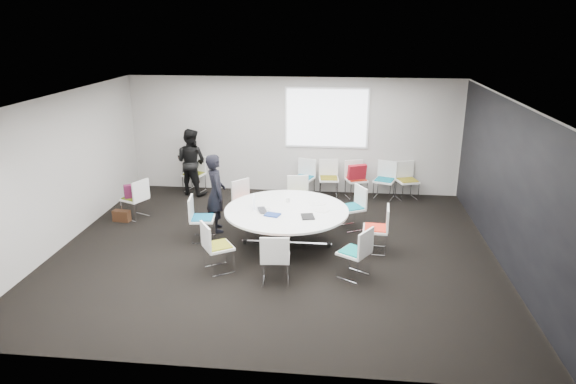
# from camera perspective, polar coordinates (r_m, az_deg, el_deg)

# --- Properties ---
(room_shell) EXTENTS (8.08, 7.08, 2.88)m
(room_shell) POSITION_cam_1_polar(r_m,az_deg,el_deg) (9.12, -0.92, 1.61)
(room_shell) COLOR black
(room_shell) RESTS_ON ground
(conference_table) EXTENTS (2.30, 2.30, 0.73)m
(conference_table) POSITION_cam_1_polar(r_m,az_deg,el_deg) (9.57, -0.16, -2.96)
(conference_table) COLOR silver
(conference_table) RESTS_ON ground
(projection_screen) EXTENTS (1.90, 0.03, 1.35)m
(projection_screen) POSITION_cam_1_polar(r_m,az_deg,el_deg) (12.32, 4.31, 8.19)
(projection_screen) COLOR white
(projection_screen) RESTS_ON room_shell
(chair_ring_a) EXTENTS (0.48, 0.49, 0.88)m
(chair_ring_a) POSITION_cam_1_polar(r_m,az_deg,el_deg) (9.57, 9.70, -5.01)
(chair_ring_a) COLOR silver
(chair_ring_a) RESTS_ON ground
(chair_ring_b) EXTENTS (0.61, 0.62, 0.88)m
(chair_ring_b) POSITION_cam_1_polar(r_m,az_deg,el_deg) (10.53, 7.09, -2.63)
(chair_ring_b) COLOR silver
(chair_ring_b) RESTS_ON ground
(chair_ring_c) EXTENTS (0.54, 0.53, 0.88)m
(chair_ring_c) POSITION_cam_1_polar(r_m,az_deg,el_deg) (11.07, 1.20, -1.42)
(chair_ring_c) COLOR silver
(chair_ring_c) RESTS_ON ground
(chair_ring_d) EXTENTS (0.64, 0.64, 0.88)m
(chair_ring_d) POSITION_cam_1_polar(r_m,az_deg,el_deg) (10.84, -4.62, -1.91)
(chair_ring_d) COLOR silver
(chair_ring_d) RESTS_ON ground
(chair_ring_e) EXTENTS (0.51, 0.52, 0.88)m
(chair_ring_e) POSITION_cam_1_polar(r_m,az_deg,el_deg) (10.04, -9.51, -3.84)
(chair_ring_e) COLOR silver
(chair_ring_e) RESTS_ON ground
(chair_ring_f) EXTENTS (0.63, 0.63, 0.88)m
(chair_ring_f) POSITION_cam_1_polar(r_m,az_deg,el_deg) (8.81, -7.79, -7.05)
(chair_ring_f) COLOR silver
(chair_ring_f) RESTS_ON ground
(chair_ring_g) EXTENTS (0.50, 0.49, 0.88)m
(chair_ring_g) POSITION_cam_1_polar(r_m,az_deg,el_deg) (8.35, -1.41, -8.37)
(chair_ring_g) COLOR silver
(chair_ring_g) RESTS_ON ground
(chair_ring_h) EXTENTS (0.62, 0.63, 0.88)m
(chair_ring_h) POSITION_cam_1_polar(r_m,az_deg,el_deg) (8.60, 7.38, -7.70)
(chair_ring_h) COLOR silver
(chair_ring_h) RESTS_ON ground
(chair_back_a) EXTENTS (0.58, 0.57, 0.88)m
(chair_back_a) POSITION_cam_1_polar(r_m,az_deg,el_deg) (12.40, 1.75, 0.80)
(chair_back_a) COLOR silver
(chair_back_a) RESTS_ON ground
(chair_back_b) EXTENTS (0.50, 0.49, 0.88)m
(chair_back_b) POSITION_cam_1_polar(r_m,az_deg,el_deg) (12.39, 4.53, 0.73)
(chair_back_b) COLOR silver
(chair_back_b) RESTS_ON ground
(chair_back_c) EXTENTS (0.58, 0.57, 0.88)m
(chair_back_c) POSITION_cam_1_polar(r_m,az_deg,el_deg) (12.39, 7.54, 0.62)
(chair_back_c) COLOR silver
(chair_back_c) RESTS_ON ground
(chair_back_d) EXTENTS (0.58, 0.57, 0.88)m
(chair_back_d) POSITION_cam_1_polar(r_m,az_deg,el_deg) (12.43, 10.63, 0.52)
(chair_back_d) COLOR silver
(chair_back_d) RESTS_ON ground
(chair_back_e) EXTENTS (0.58, 0.57, 0.88)m
(chair_back_e) POSITION_cam_1_polar(r_m,az_deg,el_deg) (12.51, 13.06, 0.47)
(chair_back_e) COLOR silver
(chair_back_e) RESTS_ON ground
(chair_spare_left) EXTENTS (0.60, 0.60, 0.88)m
(chair_spare_left) POSITION_cam_1_polar(r_m,az_deg,el_deg) (11.46, -16.54, -1.52)
(chair_spare_left) COLOR silver
(chair_spare_left) RESTS_ON ground
(chair_person_back) EXTENTS (0.57, 0.56, 0.88)m
(chair_person_back) POSITION_cam_1_polar(r_m,az_deg,el_deg) (12.92, -10.35, 1.23)
(chair_person_back) COLOR silver
(chair_person_back) RESTS_ON ground
(person_main) EXTENTS (0.56, 0.67, 1.58)m
(person_main) POSITION_cam_1_polar(r_m,az_deg,el_deg) (10.30, -8.00, -0.11)
(person_main) COLOR black
(person_main) RESTS_ON ground
(person_back) EXTENTS (0.94, 0.83, 1.62)m
(person_back) POSITION_cam_1_polar(r_m,az_deg,el_deg) (12.62, -10.71, 3.32)
(person_back) COLOR black
(person_back) RESTS_ON ground
(laptop) EXTENTS (0.31, 0.39, 0.03)m
(laptop) POSITION_cam_1_polar(r_m,az_deg,el_deg) (9.44, -2.58, -2.01)
(laptop) COLOR #333338
(laptop) RESTS_ON conference_table
(laptop_lid) EXTENTS (0.07, 0.30, 0.22)m
(laptop_lid) POSITION_cam_1_polar(r_m,az_deg,el_deg) (9.53, -3.81, -1.08)
(laptop_lid) COLOR silver
(laptop_lid) RESTS_ON conference_table
(notebook_black) EXTENTS (0.27, 0.34, 0.02)m
(notebook_black) POSITION_cam_1_polar(r_m,az_deg,el_deg) (9.14, 2.20, -2.74)
(notebook_black) COLOR black
(notebook_black) RESTS_ON conference_table
(tablet_folio) EXTENTS (0.31, 0.26, 0.03)m
(tablet_folio) POSITION_cam_1_polar(r_m,az_deg,el_deg) (9.21, -1.74, -2.54)
(tablet_folio) COLOR navy
(tablet_folio) RESTS_ON conference_table
(papers_right) EXTENTS (0.36, 0.31, 0.00)m
(papers_right) POSITION_cam_1_polar(r_m,az_deg,el_deg) (9.79, 3.23, -1.32)
(papers_right) COLOR silver
(papers_right) RESTS_ON conference_table
(papers_front) EXTENTS (0.36, 0.32, 0.00)m
(papers_front) POSITION_cam_1_polar(r_m,az_deg,el_deg) (9.46, 3.61, -2.05)
(papers_front) COLOR silver
(papers_front) RESTS_ON conference_table
(cup) EXTENTS (0.08, 0.08, 0.09)m
(cup) POSITION_cam_1_polar(r_m,az_deg,el_deg) (9.86, -0.05, -0.87)
(cup) COLOR white
(cup) RESTS_ON conference_table
(phone) EXTENTS (0.16, 0.11, 0.01)m
(phone) POSITION_cam_1_polar(r_m,az_deg,el_deg) (9.07, 2.58, -2.96)
(phone) COLOR black
(phone) RESTS_ON conference_table
(maroon_bag) EXTENTS (0.42, 0.32, 0.28)m
(maroon_bag) POSITION_cam_1_polar(r_m,az_deg,el_deg) (11.36, -16.75, 0.13)
(maroon_bag) COLOR #571736
(maroon_bag) RESTS_ON chair_spare_left
(brown_bag) EXTENTS (0.38, 0.20, 0.24)m
(brown_bag) POSITION_cam_1_polar(r_m,az_deg,el_deg) (11.43, -18.00, -2.53)
(brown_bag) COLOR #382011
(brown_bag) RESTS_ON ground
(red_jacket) EXTENTS (0.47, 0.32, 0.36)m
(red_jacket) POSITION_cam_1_polar(r_m,az_deg,el_deg) (12.05, 7.68, 2.21)
(red_jacket) COLOR maroon
(red_jacket) RESTS_ON chair_back_c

